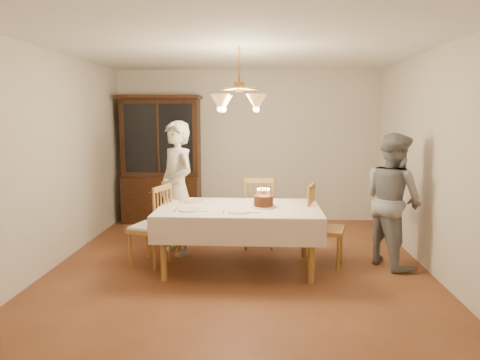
# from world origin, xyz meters

# --- Properties ---
(ground) EXTENTS (5.00, 5.00, 0.00)m
(ground) POSITION_xyz_m (0.00, 0.00, 0.00)
(ground) COLOR brown
(ground) RESTS_ON ground
(room_shell) EXTENTS (5.00, 5.00, 5.00)m
(room_shell) POSITION_xyz_m (0.00, 0.00, 1.58)
(room_shell) COLOR white
(room_shell) RESTS_ON ground
(dining_table) EXTENTS (1.90, 1.10, 0.76)m
(dining_table) POSITION_xyz_m (0.00, 0.00, 0.68)
(dining_table) COLOR olive
(dining_table) RESTS_ON ground
(china_hutch) EXTENTS (1.38, 0.54, 2.16)m
(china_hutch) POSITION_xyz_m (-1.46, 2.25, 1.04)
(china_hutch) COLOR black
(china_hutch) RESTS_ON ground
(chair_far_side) EXTENTS (0.45, 0.43, 1.00)m
(chair_far_side) POSITION_xyz_m (0.23, 0.88, 0.44)
(chair_far_side) COLOR olive
(chair_far_side) RESTS_ON ground
(chair_left_end) EXTENTS (0.53, 0.55, 1.00)m
(chair_left_end) POSITION_xyz_m (-1.10, 0.10, 0.45)
(chair_left_end) COLOR olive
(chair_left_end) RESTS_ON ground
(chair_right_end) EXTENTS (0.52, 0.53, 1.00)m
(chair_right_end) POSITION_xyz_m (1.04, 0.17, 0.44)
(chair_right_end) COLOR olive
(chair_right_end) RESTS_ON ground
(elderly_woman) EXTENTS (0.74, 0.76, 1.76)m
(elderly_woman) POSITION_xyz_m (-0.85, 0.54, 0.88)
(elderly_woman) COLOR beige
(elderly_woman) RESTS_ON ground
(adult_in_grey) EXTENTS (0.90, 0.98, 1.63)m
(adult_in_grey) POSITION_xyz_m (1.85, 0.24, 0.81)
(adult_in_grey) COLOR slate
(adult_in_grey) RESTS_ON ground
(birthday_cake) EXTENTS (0.30, 0.30, 0.22)m
(birthday_cake) POSITION_xyz_m (0.29, 0.01, 0.83)
(birthday_cake) COLOR white
(birthday_cake) RESTS_ON dining_table
(place_setting_near_left) EXTENTS (0.39, 0.25, 0.02)m
(place_setting_near_left) POSITION_xyz_m (-0.53, -0.22, 0.77)
(place_setting_near_left) COLOR white
(place_setting_near_left) RESTS_ON dining_table
(place_setting_near_right) EXTENTS (0.41, 0.26, 0.02)m
(place_setting_near_right) POSITION_xyz_m (0.03, -0.26, 0.77)
(place_setting_near_right) COLOR white
(place_setting_near_right) RESTS_ON dining_table
(place_setting_far_left) EXTENTS (0.40, 0.25, 0.02)m
(place_setting_far_left) POSITION_xyz_m (-0.56, 0.28, 0.77)
(place_setting_far_left) COLOR white
(place_setting_far_left) RESTS_ON dining_table
(chandelier) EXTENTS (0.62, 0.62, 0.73)m
(chandelier) POSITION_xyz_m (-0.00, -0.00, 1.98)
(chandelier) COLOR #BF8C3F
(chandelier) RESTS_ON ground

